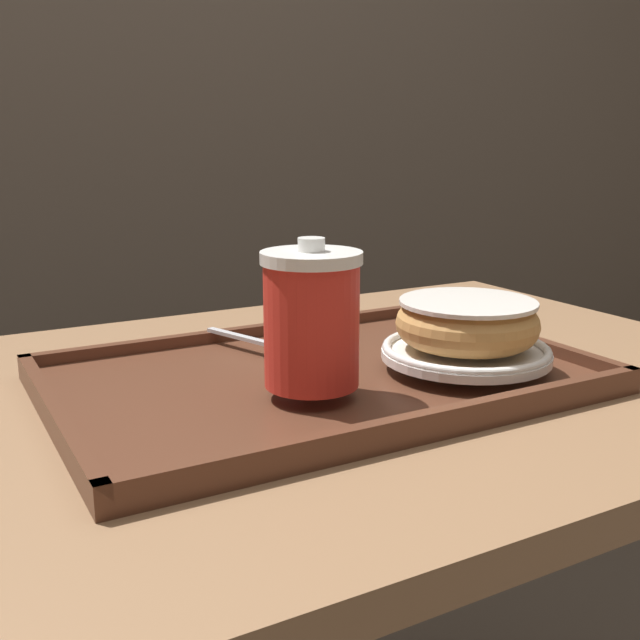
# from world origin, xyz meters

# --- Properties ---
(wall_behind) EXTENTS (8.00, 0.05, 2.40)m
(wall_behind) POSITION_xyz_m (0.00, 1.10, 1.20)
(wall_behind) COLOR brown
(wall_behind) RESTS_ON ground_plane
(cafe_table) EXTENTS (0.98, 0.65, 0.73)m
(cafe_table) POSITION_xyz_m (0.00, 0.00, 0.58)
(cafe_table) COLOR #846042
(cafe_table) RESTS_ON ground_plane
(serving_tray) EXTENTS (0.49, 0.32, 0.02)m
(serving_tray) POSITION_xyz_m (0.01, -0.02, 0.74)
(serving_tray) COLOR #512D1E
(serving_tray) RESTS_ON cafe_table
(coffee_cup_front) EXTENTS (0.08, 0.08, 0.13)m
(coffee_cup_front) POSITION_xyz_m (-0.03, -0.08, 0.82)
(coffee_cup_front) COLOR red
(coffee_cup_front) RESTS_ON serving_tray
(plate_with_chocolate_donut) EXTENTS (0.16, 0.16, 0.01)m
(plate_with_chocolate_donut) POSITION_xyz_m (0.14, -0.08, 0.77)
(plate_with_chocolate_donut) COLOR white
(plate_with_chocolate_donut) RESTS_ON serving_tray
(donut_chocolate_glazed) EXTENTS (0.13, 0.13, 0.04)m
(donut_chocolate_glazed) POSITION_xyz_m (0.14, -0.08, 0.79)
(donut_chocolate_glazed) COLOR tan
(donut_chocolate_glazed) RESTS_ON plate_with_chocolate_donut
(spoon) EXTENTS (0.06, 0.14, 0.01)m
(spoon) POSITION_xyz_m (-0.00, 0.04, 0.76)
(spoon) COLOR silver
(spoon) RESTS_ON serving_tray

